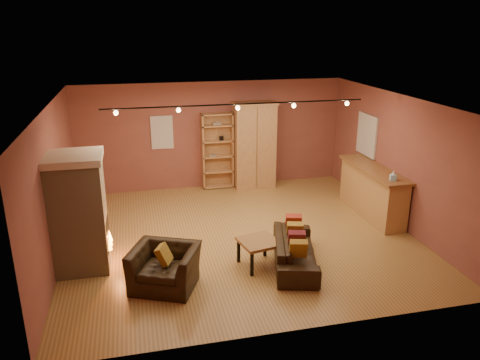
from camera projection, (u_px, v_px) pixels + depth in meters
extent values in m
plane|color=olive|center=(240.00, 236.00, 9.75)|extent=(7.00, 7.00, 0.00)
plane|color=brown|center=(240.00, 102.00, 8.85)|extent=(7.00, 7.00, 0.00)
cube|color=brown|center=(212.00, 135.00, 12.30)|extent=(7.00, 0.02, 2.80)
cube|color=brown|center=(54.00, 185.00, 8.55)|extent=(0.02, 6.50, 2.80)
cube|color=brown|center=(398.00, 161.00, 10.05)|extent=(0.02, 6.50, 2.80)
cube|color=tan|center=(79.00, 216.00, 8.22)|extent=(0.90, 0.90, 2.00)
cube|color=beige|center=(72.00, 158.00, 7.88)|extent=(0.98, 0.98, 0.12)
cube|color=black|center=(105.00, 234.00, 8.44)|extent=(0.10, 0.65, 0.55)
cone|color=orange|center=(109.00, 240.00, 8.49)|extent=(0.10, 0.10, 0.22)
cube|color=silver|center=(162.00, 132.00, 11.95)|extent=(0.56, 0.04, 0.86)
cube|color=tan|center=(216.00, 150.00, 12.43)|extent=(0.82, 0.04, 2.01)
cube|color=tan|center=(203.00, 152.00, 12.22)|extent=(0.04, 0.32, 2.01)
cube|color=tan|center=(232.00, 150.00, 12.38)|extent=(0.04, 0.32, 2.01)
cube|color=gray|center=(212.00, 155.00, 12.31)|extent=(0.18, 0.12, 0.05)
cube|color=black|center=(221.00, 138.00, 12.21)|extent=(0.10, 0.10, 0.12)
cube|color=tan|center=(218.00, 186.00, 12.61)|extent=(0.82, 0.32, 0.04)
cube|color=tan|center=(218.00, 171.00, 12.48)|extent=(0.82, 0.32, 0.04)
cube|color=tan|center=(218.00, 156.00, 12.34)|extent=(0.82, 0.32, 0.03)
cube|color=tan|center=(217.00, 141.00, 12.21)|extent=(0.82, 0.32, 0.04)
cube|color=tan|center=(217.00, 125.00, 12.08)|extent=(0.82, 0.32, 0.04)
cube|color=tan|center=(217.00, 114.00, 11.98)|extent=(0.82, 0.32, 0.04)
cube|color=tan|center=(254.00, 146.00, 12.35)|extent=(1.06, 0.58, 2.22)
cube|color=#8E5F33|center=(257.00, 149.00, 12.09)|extent=(0.02, 0.01, 2.12)
cube|color=tan|center=(255.00, 103.00, 11.99)|extent=(1.12, 0.64, 0.06)
cube|color=tan|center=(372.00, 193.00, 10.67)|extent=(0.51, 2.23, 1.07)
cube|color=#8E5F33|center=(374.00, 169.00, 10.49)|extent=(0.63, 2.35, 0.06)
cube|color=#95CDEE|center=(393.00, 177.00, 9.65)|extent=(0.16, 0.16, 0.13)
cone|color=white|center=(394.00, 172.00, 9.61)|extent=(0.08, 0.08, 0.10)
cube|color=silver|center=(367.00, 135.00, 11.26)|extent=(0.05, 0.90, 1.00)
imported|color=black|center=(295.00, 246.00, 8.51)|extent=(1.01, 1.94, 0.73)
cube|color=olive|center=(298.00, 249.00, 7.92)|extent=(0.35, 0.30, 0.36)
cube|color=maroon|center=(296.00, 239.00, 8.26)|extent=(0.35, 0.30, 0.36)
cube|color=olive|center=(295.00, 230.00, 8.61)|extent=(0.35, 0.30, 0.36)
cube|color=#AA3322|center=(293.00, 222.00, 8.96)|extent=(0.35, 0.30, 0.36)
imported|color=black|center=(164.00, 261.00, 7.76)|extent=(1.26, 1.06, 0.93)
cube|color=olive|center=(164.00, 255.00, 7.72)|extent=(0.34, 0.37, 0.34)
cube|color=#8E5F33|center=(259.00, 242.00, 8.42)|extent=(0.78, 0.78, 0.06)
cube|color=black|center=(248.00, 263.00, 8.19)|extent=(0.06, 0.06, 0.44)
cube|color=black|center=(278.00, 260.00, 8.31)|extent=(0.06, 0.06, 0.44)
cube|color=black|center=(240.00, 249.00, 8.70)|extent=(0.06, 0.06, 0.44)
cube|color=black|center=(269.00, 246.00, 8.82)|extent=(0.06, 0.06, 0.44)
cylinder|color=black|center=(238.00, 104.00, 9.06)|extent=(5.20, 0.03, 0.03)
sphere|color=#FFD88C|center=(116.00, 113.00, 8.59)|extent=(0.09, 0.09, 0.09)
sphere|color=#FFD88C|center=(179.00, 110.00, 8.84)|extent=(0.09, 0.09, 0.09)
sphere|color=#FFD88C|center=(238.00, 108.00, 9.08)|extent=(0.09, 0.09, 0.09)
sphere|color=#FFD88C|center=(294.00, 105.00, 9.33)|extent=(0.09, 0.09, 0.09)
sphere|color=#FFD88C|center=(347.00, 103.00, 9.58)|extent=(0.09, 0.09, 0.09)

